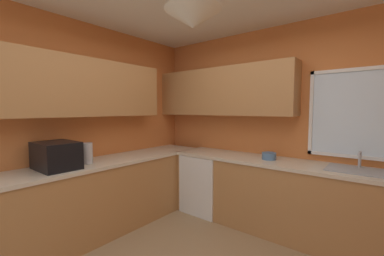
{
  "coord_description": "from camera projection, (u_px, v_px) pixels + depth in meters",
  "views": [
    {
      "loc": [
        1.19,
        -1.5,
        1.54
      ],
      "look_at": [
        -0.56,
        0.69,
        1.32
      ],
      "focal_mm": 22.75,
      "sensor_mm": 36.0,
      "label": 1
    }
  ],
  "objects": [
    {
      "name": "dishwasher",
      "position": [
        207.0,
        182.0,
        3.7
      ],
      "size": [
        0.6,
        0.6,
        0.85
      ],
      "primitive_type": "cube",
      "color": "white",
      "rests_on": "ground_plane"
    },
    {
      "name": "bowl",
      "position": [
        269.0,
        156.0,
        3.1
      ],
      "size": [
        0.17,
        0.17,
        0.09
      ],
      "primitive_type": "cylinder",
      "color": "#4C7099",
      "rests_on": "counter_run_back"
    },
    {
      "name": "microwave",
      "position": [
        56.0,
        155.0,
        2.6
      ],
      "size": [
        0.48,
        0.36,
        0.29
      ],
      "primitive_type": "cube",
      "color": "black",
      "rests_on": "counter_run_left"
    },
    {
      "name": "counter_run_left",
      "position": [
        93.0,
        199.0,
        2.96
      ],
      "size": [
        0.65,
        3.36,
        0.9
      ],
      "color": "#AD7542",
      "rests_on": "ground_plane"
    },
    {
      "name": "counter_run_back",
      "position": [
        281.0,
        197.0,
        3.03
      ],
      "size": [
        2.94,
        0.65,
        0.9
      ],
      "color": "#AD7542",
      "rests_on": "ground_plane"
    },
    {
      "name": "room_shell",
      "position": [
        196.0,
        86.0,
        2.49
      ],
      "size": [
        3.85,
        3.75,
        2.71
      ],
      "color": "#D17238",
      "rests_on": "ground_plane"
    },
    {
      "name": "kettle",
      "position": [
        88.0,
        153.0,
        2.86
      ],
      "size": [
        0.12,
        0.12,
        0.25
      ],
      "primitive_type": "cylinder",
      "color": "#B7B7BC",
      "rests_on": "counter_run_left"
    },
    {
      "name": "sink_assembly",
      "position": [
        358.0,
        170.0,
        2.52
      ],
      "size": [
        0.57,
        0.4,
        0.19
      ],
      "color": "#9EA0A5",
      "rests_on": "counter_run_back"
    }
  ]
}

